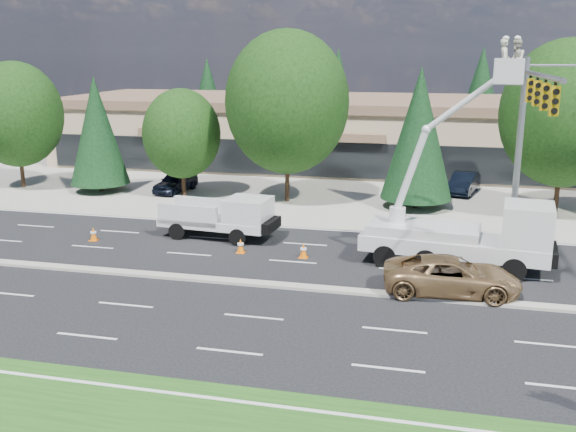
% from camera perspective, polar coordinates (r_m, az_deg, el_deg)
% --- Properties ---
extents(ground, '(140.00, 140.00, 0.00)m').
position_cam_1_polar(ground, '(26.16, -1.12, -6.26)').
color(ground, black).
rests_on(ground, ground).
extents(concrete_apron, '(140.00, 22.00, 0.01)m').
position_cam_1_polar(concrete_apron, '(45.09, 5.10, 2.55)').
color(concrete_apron, gray).
rests_on(concrete_apron, ground).
extents(road_median, '(120.00, 0.55, 0.12)m').
position_cam_1_polar(road_median, '(26.14, -1.12, -6.14)').
color(road_median, gray).
rests_on(road_median, ground).
extents(strip_mall, '(50.40, 15.40, 5.50)m').
position_cam_1_polar(strip_mall, '(54.41, 6.66, 7.57)').
color(strip_mall, tan).
rests_on(strip_mall, ground).
extents(tree_front_a, '(6.24, 6.24, 8.66)m').
position_cam_1_polar(tree_front_a, '(47.98, -23.01, 8.31)').
color(tree_front_a, '#332114').
rests_on(tree_front_a, ground).
extents(tree_front_b, '(3.92, 3.92, 7.73)m').
position_cam_1_polar(tree_front_b, '(44.83, -16.61, 7.30)').
color(tree_front_b, '#332114').
rests_on(tree_front_b, ground).
extents(tree_front_c, '(5.04, 5.04, 7.00)m').
position_cam_1_polar(tree_front_c, '(42.22, -9.44, 7.23)').
color(tree_front_c, '#332114').
rests_on(tree_front_c, ground).
extents(tree_front_d, '(7.65, 7.65, 10.61)m').
position_cam_1_polar(tree_front_d, '(39.87, -0.07, 10.07)').
color(tree_front_d, '#332114').
rests_on(tree_front_d, ground).
extents(tree_front_e, '(4.28, 4.28, 8.44)m').
position_cam_1_polar(tree_front_e, '(39.02, 11.54, 7.20)').
color(tree_front_e, '#332114').
rests_on(tree_front_e, ground).
extents(tree_front_f, '(7.22, 7.22, 10.02)m').
position_cam_1_polar(tree_front_f, '(39.49, 23.44, 8.35)').
color(tree_front_f, '#332114').
rests_on(tree_front_f, ground).
extents(tree_back_a, '(4.38, 4.38, 8.63)m').
position_cam_1_polar(tree_back_a, '(70.12, -7.14, 10.55)').
color(tree_back_a, '#332114').
rests_on(tree_back_a, ground).
extents(tree_back_b, '(4.84, 4.84, 9.54)m').
position_cam_1_polar(tree_back_b, '(66.61, 4.44, 10.84)').
color(tree_back_b, '#332114').
rests_on(tree_back_b, ground).
extents(tree_back_c, '(4.93, 4.93, 9.72)m').
position_cam_1_polar(tree_back_c, '(65.96, 16.75, 10.33)').
color(tree_back_c, '#332114').
rests_on(tree_back_c, ground).
extents(signal_mast, '(2.76, 10.16, 9.00)m').
position_cam_1_polar(signal_mast, '(31.19, 20.55, 7.66)').
color(signal_mast, gray).
rests_on(signal_mast, ground).
extents(utility_pickup, '(5.84, 2.66, 2.17)m').
position_cam_1_polar(utility_pickup, '(32.69, -5.77, -0.44)').
color(utility_pickup, silver).
rests_on(utility_pickup, ground).
extents(bucket_truck, '(8.22, 3.34, 9.84)m').
position_cam_1_polar(bucket_truck, '(28.80, 15.89, -0.56)').
color(bucket_truck, silver).
rests_on(bucket_truck, ground).
extents(traffic_cone_a, '(0.40, 0.40, 0.70)m').
position_cam_1_polar(traffic_cone_a, '(33.68, -16.91, -1.54)').
color(traffic_cone_a, orange).
rests_on(traffic_cone_a, ground).
extents(traffic_cone_b, '(0.40, 0.40, 0.70)m').
position_cam_1_polar(traffic_cone_b, '(30.36, -4.24, -2.66)').
color(traffic_cone_b, orange).
rests_on(traffic_cone_b, ground).
extents(traffic_cone_c, '(0.40, 0.40, 0.70)m').
position_cam_1_polar(traffic_cone_c, '(29.58, 1.39, -3.09)').
color(traffic_cone_c, orange).
rests_on(traffic_cone_c, ground).
extents(traffic_cone_d, '(0.40, 0.40, 0.70)m').
position_cam_1_polar(traffic_cone_d, '(29.08, 13.17, -3.79)').
color(traffic_cone_d, orange).
rests_on(traffic_cone_d, ground).
extents(minivan, '(5.43, 2.76, 1.47)m').
position_cam_1_polar(minivan, '(25.95, 14.34, -5.17)').
color(minivan, '#9B774B').
rests_on(minivan, ground).
extents(parked_car_west, '(2.13, 4.24, 1.38)m').
position_cam_1_polar(parked_car_west, '(44.05, -9.97, 3.02)').
color(parked_car_west, black).
rests_on(parked_car_west, ground).
extents(parked_car_east, '(2.40, 4.45, 1.39)m').
position_cam_1_polar(parked_car_east, '(44.52, 15.34, 2.84)').
color(parked_car_east, black).
rests_on(parked_car_east, ground).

